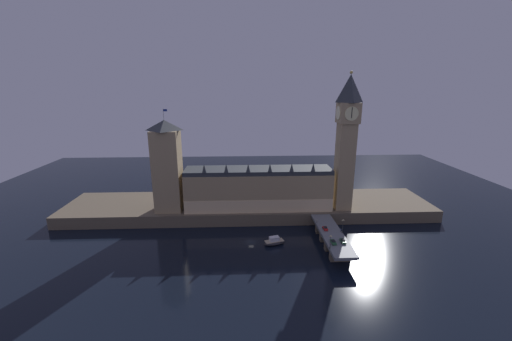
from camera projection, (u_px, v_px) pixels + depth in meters
The scene contains 15 objects.
ground_plane at pixel (251, 242), 157.73m from camera, with size 400.00×400.00×0.00m, color black.
embankment at pixel (249, 207), 194.44m from camera, with size 220.00×42.00×6.94m.
parliament_hall at pixel (258, 188), 181.49m from camera, with size 83.37×18.26×28.20m.
clock_tower at pixel (346, 139), 172.77m from camera, with size 11.28×11.39×76.59m.
victoria_tower at pixel (167, 166), 174.96m from camera, with size 14.74×14.74×57.33m.
bridge at pixel (332, 237), 153.45m from camera, with size 10.58×46.00×6.57m.
car_northbound_lead at pixel (325, 228), 156.36m from camera, with size 2.02×4.15×1.40m.
car_northbound_trail at pixel (333, 242), 142.68m from camera, with size 2.07×4.52×1.36m.
car_southbound_lead at pixel (343, 241), 143.51m from camera, with size 2.02×4.34×1.48m.
pedestrian_near_rail at pixel (330, 245), 139.33m from camera, with size 0.38×0.38×1.76m.
pedestrian_mid_walk at pixel (341, 230), 153.81m from camera, with size 0.38×0.38×1.67m.
pedestrian_far_rail at pixel (317, 221), 164.09m from camera, with size 0.38×0.38×1.77m.
street_lamp_near at pixel (330, 240), 137.42m from camera, with size 1.34×0.60×6.33m.
street_lamp_mid at pixel (343, 224), 151.93m from camera, with size 1.34×0.60×7.06m.
boat_upstream at pixel (274, 242), 154.71m from camera, with size 11.37×7.39×4.17m.
Camera 1 is at (-3.77, -142.86, 75.86)m, focal length 22.00 mm.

